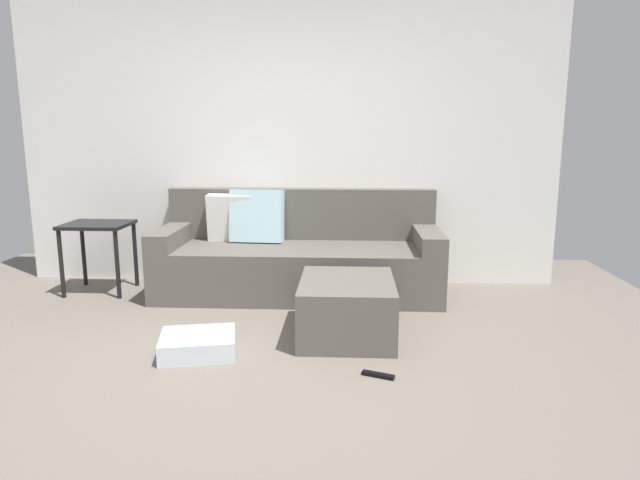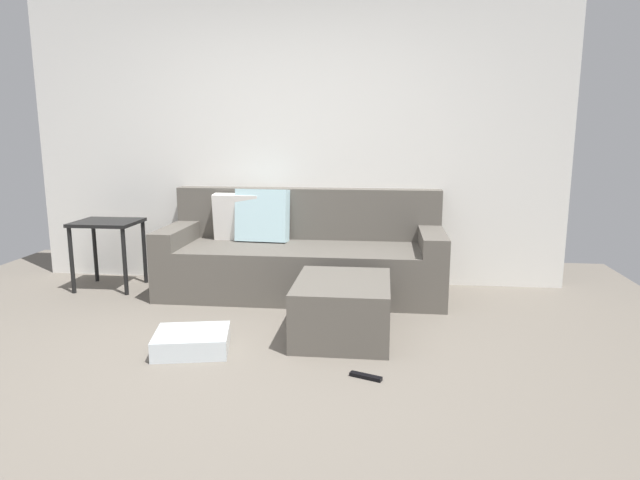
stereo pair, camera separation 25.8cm
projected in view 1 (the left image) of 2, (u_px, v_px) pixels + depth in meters
name	position (u px, v px, depth m)	size (l,w,h in m)	color
ground_plane	(247.00, 379.00, 3.19)	(6.39, 6.39, 0.00)	#6B6359
wall_back	(287.00, 132.00, 5.09)	(4.92, 0.10, 2.77)	silver
couch_sectional	(297.00, 257.00, 4.87)	(2.41, 0.88, 0.90)	#59544C
ottoman	(347.00, 308.00, 3.85)	(0.64, 0.80, 0.39)	#59544C
storage_bin	(198.00, 344.00, 3.54)	(0.47, 0.39, 0.13)	silver
side_table	(98.00, 235.00, 4.85)	(0.54, 0.46, 0.61)	black
remote_near_ottoman	(378.00, 375.00, 3.22)	(0.19, 0.04, 0.02)	black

